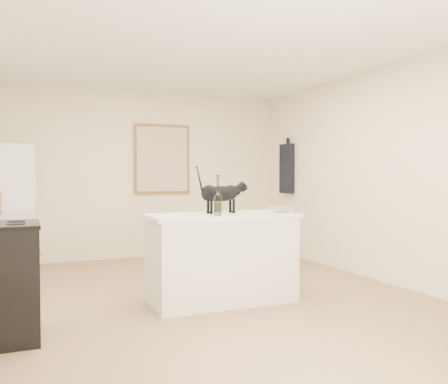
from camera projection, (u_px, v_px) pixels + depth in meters
floor at (205, 298)px, 5.01m from camera, size 5.50×5.50×0.00m
ceiling at (205, 49)px, 4.92m from camera, size 5.50×5.50×0.00m
wall_back at (143, 175)px, 7.49m from camera, size 4.50×0.00×4.50m
wall_front at (395, 174)px, 2.44m from camera, size 4.50×0.00×4.50m
wall_right at (376, 175)px, 5.85m from camera, size 0.00×5.50×5.50m
island_base at (221, 260)px, 4.85m from camera, size 1.44×0.67×0.86m
island_top at (221, 216)px, 4.84m from camera, size 1.50×0.70×0.04m
left_cabinets at (2, 266)px, 4.51m from camera, size 0.60×1.40×0.86m
left_countertop at (1, 219)px, 4.49m from camera, size 0.62×1.44×0.04m
fridge at (7, 208)px, 6.38m from camera, size 0.68×0.68×1.70m
artwork_frame at (162, 159)px, 7.58m from camera, size 0.90×0.03×1.10m
artwork_canvas at (163, 159)px, 7.56m from camera, size 0.82×0.00×1.02m
hanging_garment at (287, 169)px, 7.70m from camera, size 0.08×0.34×0.80m
black_cat at (220, 196)px, 4.91m from camera, size 0.52×0.19×0.36m
wine_bottle at (218, 198)px, 4.62m from camera, size 0.09×0.09×0.35m
glass_bowl at (283, 210)px, 4.93m from camera, size 0.34×0.34×0.07m
fridge_paper at (34, 177)px, 6.57m from camera, size 0.04×0.14×0.18m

